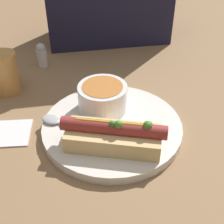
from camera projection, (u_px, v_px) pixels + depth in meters
ground_plane at (112, 131)px, 0.65m from camera, size 4.00×4.00×0.00m
dinner_plate at (112, 127)px, 0.64m from camera, size 0.29×0.29×0.02m
hot_dog at (114, 135)px, 0.57m from camera, size 0.19×0.12×0.06m
soup_bowl at (103, 97)px, 0.66m from camera, size 0.10×0.10×0.06m
spoon at (59, 122)px, 0.63m from camera, size 0.13×0.11×0.01m
drinking_glass at (5, 73)px, 0.74m from camera, size 0.07×0.07×0.10m
salt_shaker at (42, 55)px, 0.84m from camera, size 0.03×0.03×0.07m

